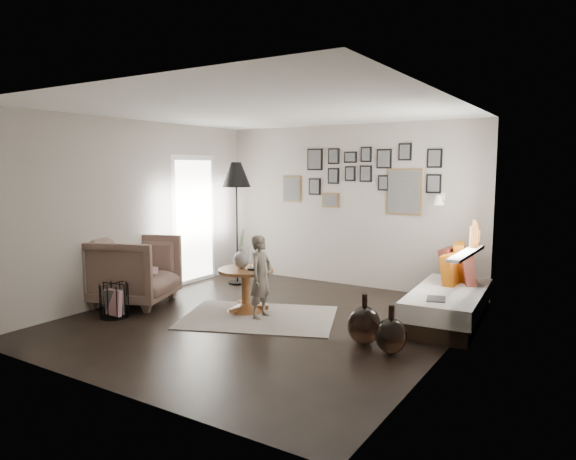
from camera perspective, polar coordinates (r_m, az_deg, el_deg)
The scene contains 23 objects.
ground at distance 6.57m, azimuth -2.73°, elevation -9.99°, with size 4.80×4.80×0.00m, color black.
wall_back at distance 8.39m, azimuth 6.62°, elevation 2.70°, with size 4.50×4.50×0.00m, color gray.
wall_front at distance 4.57m, azimuth -20.24°, elevation -1.17°, with size 4.50×4.50×0.00m, color gray.
wall_left at distance 7.82m, azimuth -16.46°, elevation 2.16°, with size 4.80×4.80×0.00m, color gray.
wall_right at distance 5.37m, azimuth 17.33°, elevation 0.08°, with size 4.80×4.80×0.00m, color gray.
ceiling at distance 6.33m, azimuth -2.86°, elevation 13.17°, with size 4.80×4.80×0.00m, color white.
door_left at distance 8.67m, azimuth -10.40°, elevation 1.11°, with size 0.00×2.14×2.14m.
window_right at distance 6.73m, azimuth 19.53°, elevation -1.85°, with size 0.15×1.32×1.30m.
gallery_wall at distance 8.24m, azimuth 8.42°, elevation 5.68°, with size 2.74×0.03×1.08m.
wall_sconce at distance 7.59m, azimuth 16.40°, elevation 3.25°, with size 0.18×0.36×0.16m.
rug at distance 6.68m, azimuth -3.24°, elevation -9.66°, with size 1.91×1.34×0.01m, color beige.
pedestal_table at distance 6.92m, azimuth -4.71°, elevation -6.85°, with size 0.73×0.73×0.58m.
vase at distance 6.89m, azimuth -5.18°, elevation -2.91°, with size 0.21×0.21×0.52m.
candles at distance 6.76m, azimuth -4.00°, elevation -3.33°, with size 0.13×0.13×0.27m.
daybed at distance 6.77m, azimuth 17.60°, elevation -7.37°, with size 0.94×1.95×0.91m.
magazine_on_daybed at distance 6.13m, azimuth 16.14°, elevation -7.36°, with size 0.20×0.28×0.01m, color black.
armchair at distance 7.54m, azimuth -16.73°, elevation -4.30°, with size 1.03×1.06×0.96m, color brown.
armchair_cushion at distance 7.58m, azimuth -16.45°, elevation -4.25°, with size 0.44×0.44×0.11m, color beige.
floor_lamp at distance 8.40m, azimuth -5.76°, elevation 5.63°, with size 0.47×0.47×2.00m.
magazine_basket at distance 7.01m, azimuth -18.75°, elevation -7.44°, with size 0.39×0.39×0.44m.
demijohn_large at distance 5.72m, azimuth 8.47°, elevation -10.38°, with size 0.37×0.37×0.56m.
demijohn_small at distance 5.50m, azimuth 11.36°, elevation -11.42°, with size 0.33×0.33×0.51m.
child at distance 6.54m, azimuth -3.02°, elevation -5.24°, with size 0.39×0.26×1.07m, color #5A5047.
Camera 1 is at (3.60, -5.16, 1.91)m, focal length 32.00 mm.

